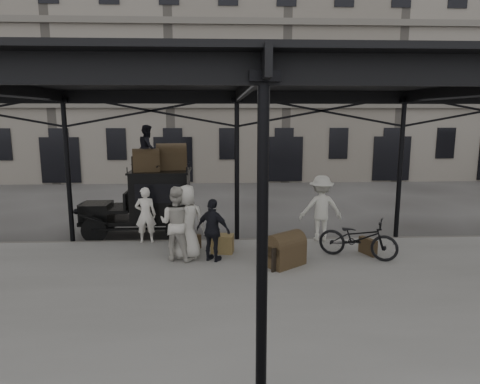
{
  "coord_description": "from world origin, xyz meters",
  "views": [
    {
      "loc": [
        -0.5,
        -10.74,
        3.93
      ],
      "look_at": [
        0.07,
        1.6,
        1.7
      ],
      "focal_mm": 32.0,
      "sensor_mm": 36.0,
      "label": 1
    }
  ],
  "objects_px": {
    "porter_left": "(146,215)",
    "taxi": "(151,200)",
    "steamer_trunk_platform": "(285,252)",
    "bicycle": "(358,238)",
    "steamer_trunk_roof_near": "(146,162)",
    "porter_official": "(213,230)"
  },
  "relations": [
    {
      "from": "porter_left",
      "to": "taxi",
      "type": "bearing_deg",
      "value": -92.88
    },
    {
      "from": "porter_left",
      "to": "steamer_trunk_platform",
      "type": "bearing_deg",
      "value": 147.09
    },
    {
      "from": "bicycle",
      "to": "steamer_trunk_platform",
      "type": "bearing_deg",
      "value": 130.02
    },
    {
      "from": "porter_left",
      "to": "bicycle",
      "type": "relative_size",
      "value": 0.81
    },
    {
      "from": "porter_left",
      "to": "bicycle",
      "type": "distance_m",
      "value": 6.14
    },
    {
      "from": "taxi",
      "to": "steamer_trunk_roof_near",
      "type": "xyz_separation_m",
      "value": [
        -0.08,
        -0.25,
        1.28
      ]
    },
    {
      "from": "porter_left",
      "to": "bicycle",
      "type": "xyz_separation_m",
      "value": [
        5.9,
        -1.7,
        -0.3
      ]
    },
    {
      "from": "steamer_trunk_roof_near",
      "to": "steamer_trunk_platform",
      "type": "relative_size",
      "value": 0.83
    },
    {
      "from": "porter_left",
      "to": "porter_official",
      "type": "height_order",
      "value": "porter_left"
    },
    {
      "from": "taxi",
      "to": "bicycle",
      "type": "bearing_deg",
      "value": -26.18
    },
    {
      "from": "porter_official",
      "to": "bicycle",
      "type": "distance_m",
      "value": 3.87
    },
    {
      "from": "steamer_trunk_roof_near",
      "to": "steamer_trunk_platform",
      "type": "height_order",
      "value": "steamer_trunk_roof_near"
    },
    {
      "from": "taxi",
      "to": "porter_official",
      "type": "distance_m",
      "value": 3.61
    },
    {
      "from": "porter_left",
      "to": "steamer_trunk_platform",
      "type": "height_order",
      "value": "porter_left"
    },
    {
      "from": "bicycle",
      "to": "steamer_trunk_platform",
      "type": "xyz_separation_m",
      "value": [
        -2.03,
        -0.49,
        -0.18
      ]
    },
    {
      "from": "porter_official",
      "to": "bicycle",
      "type": "height_order",
      "value": "porter_official"
    },
    {
      "from": "taxi",
      "to": "porter_official",
      "type": "xyz_separation_m",
      "value": [
        2.05,
        -2.97,
        -0.23
      ]
    },
    {
      "from": "steamer_trunk_roof_near",
      "to": "porter_left",
      "type": "bearing_deg",
      "value": -96.94
    },
    {
      "from": "taxi",
      "to": "porter_left",
      "type": "xyz_separation_m",
      "value": [
        0.01,
        -1.2,
        -0.21
      ]
    },
    {
      "from": "taxi",
      "to": "steamer_trunk_roof_near",
      "type": "relative_size",
      "value": 4.48
    },
    {
      "from": "bicycle",
      "to": "taxi",
      "type": "bearing_deg",
      "value": 90.29
    },
    {
      "from": "taxi",
      "to": "bicycle",
      "type": "xyz_separation_m",
      "value": [
        5.91,
        -2.9,
        -0.51
      ]
    }
  ]
}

